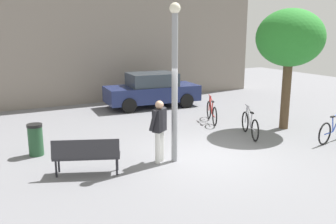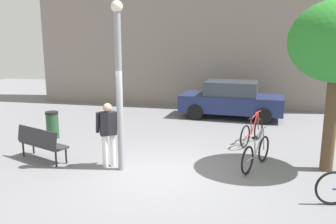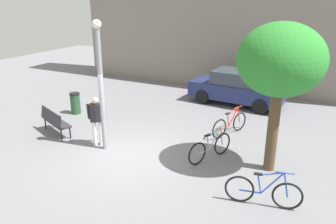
{
  "view_description": "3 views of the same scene",
  "coord_description": "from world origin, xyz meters",
  "px_view_note": "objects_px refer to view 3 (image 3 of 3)",
  "views": [
    {
      "loc": [
        -5.4,
        -8.0,
        3.47
      ],
      "look_at": [
        -0.39,
        1.61,
        0.98
      ],
      "focal_mm": 38.62,
      "sensor_mm": 36.0,
      "label": 1
    },
    {
      "loc": [
        1.94,
        -7.66,
        3.2
      ],
      "look_at": [
        -0.23,
        2.09,
        1.11
      ],
      "focal_mm": 36.56,
      "sensor_mm": 36.0,
      "label": 2
    },
    {
      "loc": [
        5.41,
        -7.79,
        4.78
      ],
      "look_at": [
        0.57,
        1.56,
        1.06
      ],
      "focal_mm": 35.6,
      "sensor_mm": 36.0,
      "label": 3
    }
  ],
  "objects_px": {
    "bicycle_silver": "(210,148)",
    "bicycle_red": "(230,124)",
    "trash_bin": "(75,103)",
    "plaza_tree": "(281,61)",
    "parked_car_navy": "(237,88)",
    "person_by_lamppost": "(97,118)",
    "bicycle_blue": "(263,192)",
    "park_bench": "(54,120)",
    "lamppost": "(101,80)"
  },
  "relations": [
    {
      "from": "bicycle_silver",
      "to": "bicycle_red",
      "type": "bearing_deg",
      "value": 91.57
    },
    {
      "from": "person_by_lamppost",
      "to": "plaza_tree",
      "type": "bearing_deg",
      "value": 10.03
    },
    {
      "from": "person_by_lamppost",
      "to": "parked_car_navy",
      "type": "bearing_deg",
      "value": 66.5
    },
    {
      "from": "parked_car_navy",
      "to": "trash_bin",
      "type": "xyz_separation_m",
      "value": [
        -5.68,
        -4.44,
        -0.32
      ]
    },
    {
      "from": "plaza_tree",
      "to": "bicycle_blue",
      "type": "xyz_separation_m",
      "value": [
        0.23,
        -1.89,
        -2.76
      ]
    },
    {
      "from": "trash_bin",
      "to": "parked_car_navy",
      "type": "bearing_deg",
      "value": 38.01
    },
    {
      "from": "plaza_tree",
      "to": "bicycle_red",
      "type": "bearing_deg",
      "value": 132.74
    },
    {
      "from": "person_by_lamppost",
      "to": "bicycle_blue",
      "type": "xyz_separation_m",
      "value": [
        5.67,
        -0.93,
        -0.58
      ]
    },
    {
      "from": "bicycle_silver",
      "to": "bicycle_red",
      "type": "relative_size",
      "value": 1.0
    },
    {
      "from": "bicycle_red",
      "to": "plaza_tree",
      "type": "bearing_deg",
      "value": -47.26
    },
    {
      "from": "parked_car_navy",
      "to": "trash_bin",
      "type": "distance_m",
      "value": 7.21
    },
    {
      "from": "bicycle_red",
      "to": "parked_car_navy",
      "type": "bearing_deg",
      "value": 102.73
    },
    {
      "from": "lamppost",
      "to": "bicycle_red",
      "type": "relative_size",
      "value": 2.44
    },
    {
      "from": "plaza_tree",
      "to": "lamppost",
      "type": "bearing_deg",
      "value": -167.8
    },
    {
      "from": "park_bench",
      "to": "bicycle_blue",
      "type": "xyz_separation_m",
      "value": [
        7.63,
        -0.94,
        -0.16
      ]
    },
    {
      "from": "person_by_lamppost",
      "to": "trash_bin",
      "type": "distance_m",
      "value": 3.56
    },
    {
      "from": "bicycle_blue",
      "to": "parked_car_navy",
      "type": "bearing_deg",
      "value": 110.88
    },
    {
      "from": "bicycle_red",
      "to": "park_bench",
      "type": "bearing_deg",
      "value": -152.7
    },
    {
      "from": "bicycle_silver",
      "to": "trash_bin",
      "type": "relative_size",
      "value": 1.86
    },
    {
      "from": "trash_bin",
      "to": "bicycle_red",
      "type": "bearing_deg",
      "value": 7.25
    },
    {
      "from": "person_by_lamppost",
      "to": "bicycle_silver",
      "type": "distance_m",
      "value": 3.83
    },
    {
      "from": "person_by_lamppost",
      "to": "park_bench",
      "type": "height_order",
      "value": "person_by_lamppost"
    },
    {
      "from": "person_by_lamppost",
      "to": "bicycle_red",
      "type": "relative_size",
      "value": 0.99
    },
    {
      "from": "park_bench",
      "to": "trash_bin",
      "type": "bearing_deg",
      "value": 113.24
    },
    {
      "from": "person_by_lamppost",
      "to": "bicycle_silver",
      "type": "relative_size",
      "value": 0.99
    },
    {
      "from": "park_bench",
      "to": "bicycle_red",
      "type": "height_order",
      "value": "bicycle_red"
    },
    {
      "from": "plaza_tree",
      "to": "parked_car_navy",
      "type": "xyz_separation_m",
      "value": [
        -2.61,
        5.55,
        -2.37
      ]
    },
    {
      "from": "plaza_tree",
      "to": "trash_bin",
      "type": "distance_m",
      "value": 8.78
    },
    {
      "from": "bicycle_blue",
      "to": "bicycle_red",
      "type": "bearing_deg",
      "value": 117.83
    },
    {
      "from": "bicycle_silver",
      "to": "trash_bin",
      "type": "xyz_separation_m",
      "value": [
        -6.55,
        1.32,
        0.07
      ]
    },
    {
      "from": "lamppost",
      "to": "bicycle_blue",
      "type": "bearing_deg",
      "value": -8.58
    },
    {
      "from": "park_bench",
      "to": "plaza_tree",
      "type": "relative_size",
      "value": 0.4
    },
    {
      "from": "plaza_tree",
      "to": "park_bench",
      "type": "bearing_deg",
      "value": -172.66
    },
    {
      "from": "person_by_lamppost",
      "to": "plaza_tree",
      "type": "xyz_separation_m",
      "value": [
        5.44,
        0.96,
        2.18
      ]
    },
    {
      "from": "lamppost",
      "to": "person_by_lamppost",
      "type": "bearing_deg",
      "value": 161.08
    },
    {
      "from": "plaza_tree",
      "to": "trash_bin",
      "type": "height_order",
      "value": "plaza_tree"
    },
    {
      "from": "plaza_tree",
      "to": "trash_bin",
      "type": "relative_size",
      "value": 4.61
    },
    {
      "from": "bicycle_silver",
      "to": "trash_bin",
      "type": "height_order",
      "value": "bicycle_silver"
    },
    {
      "from": "park_bench",
      "to": "bicycle_silver",
      "type": "height_order",
      "value": "bicycle_silver"
    },
    {
      "from": "plaza_tree",
      "to": "parked_car_navy",
      "type": "height_order",
      "value": "plaza_tree"
    },
    {
      "from": "bicycle_blue",
      "to": "park_bench",
      "type": "bearing_deg",
      "value": 172.99
    },
    {
      "from": "bicycle_red",
      "to": "parked_car_navy",
      "type": "xyz_separation_m",
      "value": [
        -0.82,
        3.61,
        0.39
      ]
    },
    {
      "from": "bicycle_red",
      "to": "person_by_lamppost",
      "type": "bearing_deg",
      "value": -141.49
    },
    {
      "from": "park_bench",
      "to": "trash_bin",
      "type": "relative_size",
      "value": 1.84
    },
    {
      "from": "plaza_tree",
      "to": "parked_car_navy",
      "type": "distance_m",
      "value": 6.58
    },
    {
      "from": "lamppost",
      "to": "trash_bin",
      "type": "bearing_deg",
      "value": 145.65
    },
    {
      "from": "parked_car_navy",
      "to": "bicycle_blue",
      "type": "bearing_deg",
      "value": -69.12
    },
    {
      "from": "person_by_lamppost",
      "to": "bicycle_blue",
      "type": "height_order",
      "value": "person_by_lamppost"
    },
    {
      "from": "bicycle_silver",
      "to": "trash_bin",
      "type": "distance_m",
      "value": 6.68
    },
    {
      "from": "bicycle_silver",
      "to": "parked_car_navy",
      "type": "bearing_deg",
      "value": 98.64
    }
  ]
}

